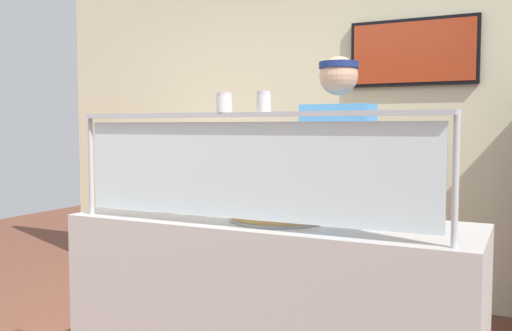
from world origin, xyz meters
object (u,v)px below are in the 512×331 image
Objects in this scene: pizza_tray at (279,216)px; parmesan_shaker at (224,104)px; pizza_server at (286,213)px; pepper_flake_shaker at (264,103)px; worker_figure at (338,195)px; pizza_box_stack at (187,174)px.

pizza_tray is 0.59m from parmesan_shaker.
pepper_flake_shaker is (-0.00, -0.24, 0.49)m from pizza_server.
pizza_server is at bearing -93.71° from worker_figure.
pizza_tray is 5.57× the size of parmesan_shaker.
pizza_box_stack is (-1.59, 1.60, -0.01)m from pizza_server.
worker_figure is 1.90m from pizza_box_stack.
worker_figure is (0.23, 0.86, -0.47)m from parmesan_shaker.
pepper_flake_shaker is (0.19, -0.00, 0.00)m from parmesan_shaker.
pizza_server is 2.25m from pizza_box_stack.
pizza_box_stack is at bearing 134.50° from pizza_tray.
pizza_box_stack is at bearing 130.98° from pepper_flake_shaker.
parmesan_shaker is 1.00m from worker_figure.
pizza_tray is 1.66× the size of pizza_server.
pizza_box_stack is (-1.41, 1.83, -0.49)m from parmesan_shaker.
worker_figure reaches higher than pizza_tray.
pizza_server is 3.36× the size of parmesan_shaker.
parmesan_shaker is at bearing -104.85° from worker_figure.
worker_figure is 3.95× the size of pizza_box_stack.
worker_figure is at bearing 81.70° from pizza_server.
pizza_tray is 2.21m from pizza_box_stack.
parmesan_shaker is at bearing -132.93° from pizza_server.
pizza_tray is at bearing -98.06° from worker_figure.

